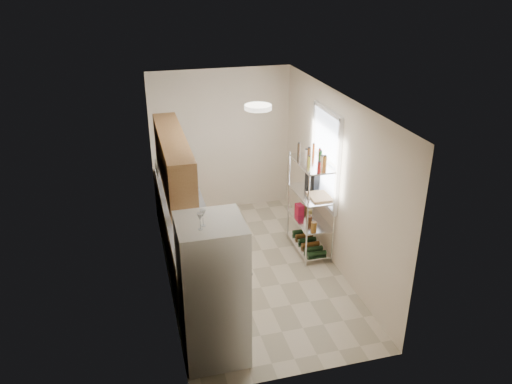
% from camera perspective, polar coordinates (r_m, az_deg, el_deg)
% --- Properties ---
extents(room, '(2.52, 4.42, 2.62)m').
position_cam_1_polar(room, '(6.98, -0.42, 0.17)').
color(room, beige).
rests_on(room, ground).
extents(counter_run, '(0.63, 3.51, 0.90)m').
position_cam_1_polar(counter_run, '(7.61, -7.98, -5.07)').
color(counter_run, '#B3834C').
rests_on(counter_run, ground).
extents(upper_cabinets, '(0.33, 2.20, 0.72)m').
position_cam_1_polar(upper_cabinets, '(6.71, -9.42, 3.52)').
color(upper_cabinets, '#B3834C').
rests_on(upper_cabinets, room).
extents(range_hood, '(0.50, 0.60, 0.12)m').
position_cam_1_polar(range_hood, '(7.61, -9.45, 2.69)').
color(range_hood, '#B7BABC').
rests_on(range_hood, room).
extents(window, '(0.06, 1.00, 1.46)m').
position_cam_1_polar(window, '(7.56, 7.95, 3.94)').
color(window, white).
rests_on(window, room).
extents(bakers_rack, '(0.45, 0.90, 1.73)m').
position_cam_1_polar(bakers_rack, '(7.60, 6.38, 0.54)').
color(bakers_rack, silver).
rests_on(bakers_rack, ground).
extents(ceiling_dome, '(0.34, 0.34, 0.05)m').
position_cam_1_polar(ceiling_dome, '(6.28, 0.24, 9.68)').
color(ceiling_dome, white).
rests_on(ceiling_dome, room).
extents(refrigerator, '(0.72, 0.72, 1.74)m').
position_cam_1_polar(refrigerator, '(5.68, -4.96, -11.22)').
color(refrigerator, silver).
rests_on(refrigerator, ground).
extents(wine_glass_a, '(0.06, 0.06, 0.18)m').
position_cam_1_polar(wine_glass_a, '(5.04, -6.40, -3.36)').
color(wine_glass_a, silver).
rests_on(wine_glass_a, refrigerator).
extents(wine_glass_b, '(0.07, 0.07, 0.18)m').
position_cam_1_polar(wine_glass_b, '(5.10, -6.08, -2.96)').
color(wine_glass_b, silver).
rests_on(wine_glass_b, refrigerator).
extents(rice_cooker, '(0.23, 0.23, 0.19)m').
position_cam_1_polar(rice_cooker, '(7.10, -8.52, -2.40)').
color(rice_cooker, silver).
rests_on(rice_cooker, counter_run).
extents(frying_pan_large, '(0.34, 0.34, 0.04)m').
position_cam_1_polar(frying_pan_large, '(7.75, -8.91, -0.64)').
color(frying_pan_large, black).
rests_on(frying_pan_large, counter_run).
extents(frying_pan_small, '(0.26, 0.26, 0.05)m').
position_cam_1_polar(frying_pan_small, '(7.84, -8.56, -0.30)').
color(frying_pan_small, black).
rests_on(frying_pan_small, counter_run).
extents(cutting_board, '(0.31, 0.40, 0.03)m').
position_cam_1_polar(cutting_board, '(7.51, 7.30, -0.52)').
color(cutting_board, tan).
rests_on(cutting_board, bakers_rack).
extents(espresso_machine, '(0.22, 0.27, 0.27)m').
position_cam_1_polar(espresso_machine, '(7.90, 6.59, 1.80)').
color(espresso_machine, black).
rests_on(espresso_machine, bakers_rack).
extents(storage_bag, '(0.12, 0.15, 0.17)m').
position_cam_1_polar(storage_bag, '(7.95, 4.98, -1.97)').
color(storage_bag, '#AF1531').
rests_on(storage_bag, bakers_rack).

